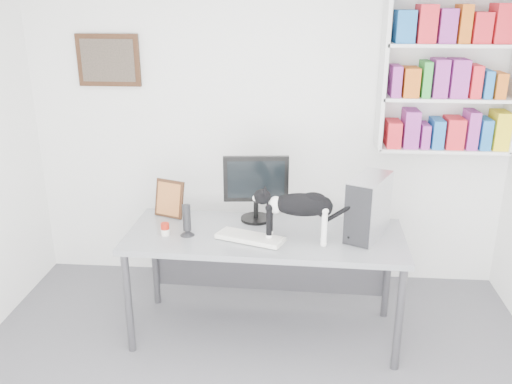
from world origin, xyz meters
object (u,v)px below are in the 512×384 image
speaker (187,220)px  soup_can (165,229)px  desk (265,284)px  monitor (256,188)px  pc_tower (368,207)px  leaning_print (169,198)px  cat (299,217)px  keyboard (250,237)px  bookshelf (450,72)px

speaker → soup_can: size_ratio=2.67×
desk → monitor: (-0.08, 0.25, 0.66)m
pc_tower → leaning_print: pc_tower is taller
leaning_print → cat: bearing=-0.9°
desk → speaker: bearing=-171.0°
keyboard → leaning_print: size_ratio=1.58×
keyboard → cat: cat is taller
soup_can → cat: size_ratio=0.15×
leaning_print → cat: (0.98, -0.39, 0.04)m
bookshelf → keyboard: size_ratio=2.68×
cat → keyboard: bearing=-179.4°
desk → cat: size_ratio=3.26×
bookshelf → monitor: bearing=-158.8°
pc_tower → soup_can: pc_tower is taller
monitor → keyboard: 0.43m
monitor → leaning_print: 0.67m
desk → cat: (0.24, -0.12, 0.59)m
bookshelf → cat: 1.68m
bookshelf → speaker: (-1.89, -0.87, -0.92)m
bookshelf → monitor: size_ratio=2.44×
monitor → soup_can: (-0.61, -0.32, -0.21)m
bookshelf → desk: bookshelf is taller
bookshelf → pc_tower: (-0.64, -0.77, -0.82)m
speaker → cat: cat is taller
keyboard → pc_tower: size_ratio=1.08×
monitor → soup_can: bearing=-157.8°
bookshelf → soup_can: bearing=-156.8°
pc_tower → cat: pc_tower is taller
leaning_print → bookshelf: bearing=35.1°
speaker → keyboard: bearing=-22.1°
bookshelf → cat: bearing=-140.4°
monitor → leaning_print: monitor is taller
bookshelf → soup_can: bookshelf is taller
monitor → speaker: monitor is taller
pc_tower → leaning_print: (-1.45, 0.24, -0.07)m
desk → cat: cat is taller
soup_can → desk: bearing=6.4°
desk → speaker: (-0.54, -0.07, 0.52)m
bookshelf → leaning_print: bookshelf is taller
bookshelf → desk: 2.13m
soup_can → keyboard: bearing=-3.1°
keyboard → soup_can: bearing=-164.1°
desk → speaker: 0.76m
keyboard → speaker: (-0.45, 0.04, 0.10)m
desk → soup_can: (-0.70, -0.08, 0.45)m
keyboard → pc_tower: (0.80, 0.14, 0.20)m
monitor → keyboard: (-0.01, -0.36, -0.24)m
speaker → pc_tower: bearing=-12.1°
leaning_print → soup_can: size_ratio=3.31×
soup_can → leaning_print: bearing=97.5°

